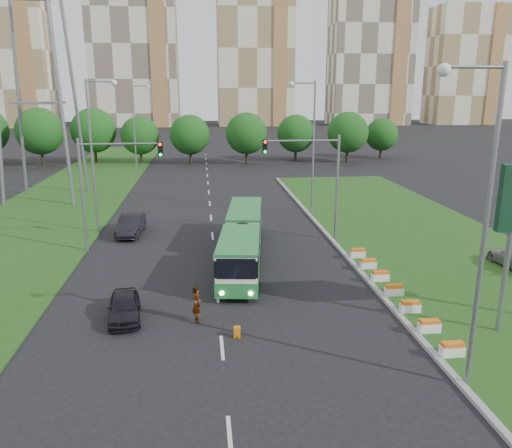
{
  "coord_description": "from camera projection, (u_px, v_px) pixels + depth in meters",
  "views": [
    {
      "loc": [
        -3.65,
        -26.11,
        10.99
      ],
      "look_at": [
        -0.23,
        5.5,
        2.6
      ],
      "focal_mm": 35.0,
      "sensor_mm": 36.0,
      "label": 1
    }
  ],
  "objects": [
    {
      "name": "ground",
      "position": [
        270.0,
        293.0,
        28.28
      ],
      "size": [
        360.0,
        360.0,
        0.0
      ],
      "primitive_type": "plane",
      "color": "black",
      "rests_on": "ground"
    },
    {
      "name": "car_left_far",
      "position": [
        131.0,
        225.0,
        39.7
      ],
      "size": [
        1.94,
        4.91,
        1.59
      ],
      "primitive_type": "imported",
      "rotation": [
        0.0,
        0.0,
        -0.05
      ],
      "color": "black",
      "rests_on": "ground"
    },
    {
      "name": "apartment_tower_ceast",
      "position": [
        255.0,
        50.0,
        167.65
      ],
      "size": [
        25.0,
        15.0,
        50.0
      ],
      "primitive_type": "cube",
      "color": "beige",
      "rests_on": "ground"
    },
    {
      "name": "apartment_tower_cwest",
      "position": [
        133.0,
        45.0,
        163.24
      ],
      "size": [
        28.0,
        15.0,
        52.0
      ],
      "primitive_type": "cube",
      "color": "beige",
      "rests_on": "ground"
    },
    {
      "name": "median_kerb",
      "position": [
        337.0,
        246.0,
        36.58
      ],
      "size": [
        0.3,
        60.0,
        0.18
      ],
      "primitive_type": "cube",
      "color": "gray",
      "rests_on": "ground"
    },
    {
      "name": "car_left_near",
      "position": [
        124.0,
        307.0,
        24.88
      ],
      "size": [
        1.98,
        3.99,
        1.31
      ],
      "primitive_type": "imported",
      "rotation": [
        0.0,
        0.0,
        0.12
      ],
      "color": "black",
      "rests_on": "ground"
    },
    {
      "name": "apartment_tower_west",
      "position": [
        7.0,
        51.0,
        159.59
      ],
      "size": [
        26.0,
        15.0,
        48.0
      ],
      "primitive_type": "cube",
      "color": "beige",
      "rests_on": "ground"
    },
    {
      "name": "apartment_tower_east",
      "position": [
        370.0,
        55.0,
        172.2
      ],
      "size": [
        27.0,
        15.0,
        47.0
      ],
      "primitive_type": "cube",
      "color": "beige",
      "rests_on": "ground"
    },
    {
      "name": "shopping_trolley",
      "position": [
        237.0,
        332.0,
        23.06
      ],
      "size": [
        0.31,
        0.33,
        0.53
      ],
      "rotation": [
        0.0,
        0.0,
        -0.07
      ],
      "color": "orange",
      "rests_on": "ground"
    },
    {
      "name": "left_verge",
      "position": [
        61.0,
        204.0,
        50.43
      ],
      "size": [
        12.0,
        110.0,
        0.1
      ],
      "primitive_type": "cube",
      "color": "#1A4413",
      "rests_on": "ground"
    },
    {
      "name": "grass_median",
      "position": [
        428.0,
        243.0,
        37.3
      ],
      "size": [
        14.0,
        60.0,
        0.15
      ],
      "primitive_type": "cube",
      "color": "#1A4413",
      "rests_on": "ground"
    },
    {
      "name": "pedestrian",
      "position": [
        197.0,
        304.0,
        24.5
      ],
      "size": [
        0.61,
        0.77,
        1.84
      ],
      "primitive_type": "imported",
      "rotation": [
        0.0,
        0.0,
        1.85
      ],
      "color": "gray",
      "rests_on": "ground"
    },
    {
      "name": "flower_planters",
      "position": [
        394.0,
        290.0,
        27.52
      ],
      "size": [
        1.1,
        13.7,
        0.6
      ],
      "primitive_type": null,
      "color": "white",
      "rests_on": "grass_median"
    },
    {
      "name": "midrise_east",
      "position": [
        465.0,
        66.0,
        176.73
      ],
      "size": [
        24.0,
        14.0,
        40.0
      ],
      "primitive_type": "cube",
      "color": "beige",
      "rests_on": "ground"
    },
    {
      "name": "street_lamps",
      "position": [
        211.0,
        164.0,
        36.05
      ],
      "size": [
        36.0,
        60.0,
        12.0
      ],
      "primitive_type": null,
      "color": "gray",
      "rests_on": "ground"
    },
    {
      "name": "articulated_bus",
      "position": [
        241.0,
        239.0,
        33.46
      ],
      "size": [
        2.33,
        14.94,
        2.46
      ],
      "rotation": [
        0.0,
        0.0,
        -0.13
      ],
      "color": "silver",
      "rests_on": "ground"
    },
    {
      "name": "tree_line",
      "position": [
        286.0,
        134.0,
        81.04
      ],
      "size": [
        120.0,
        8.0,
        9.0
      ],
      "primitive_type": null,
      "color": "#184F15",
      "rests_on": "ground"
    },
    {
      "name": "traffic_mast_left",
      "position": [
        105.0,
        177.0,
        34.49
      ],
      "size": [
        5.76,
        0.32,
        8.0
      ],
      "color": "gray",
      "rests_on": "ground"
    },
    {
      "name": "lane_markings",
      "position": [
        211.0,
        213.0,
        47.19
      ],
      "size": [
        0.2,
        100.0,
        0.01
      ],
      "primitive_type": null,
      "color": "beige",
      "rests_on": "ground"
    },
    {
      "name": "traffic_mast_median",
      "position": [
        316.0,
        171.0,
        37.03
      ],
      "size": [
        5.76,
        0.32,
        8.0
      ],
      "color": "gray",
      "rests_on": "ground"
    }
  ]
}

